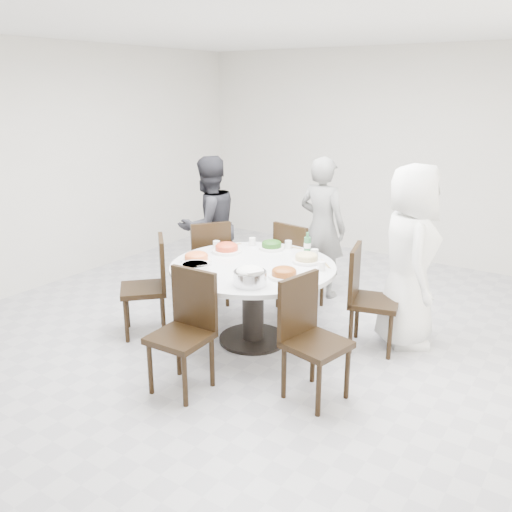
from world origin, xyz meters
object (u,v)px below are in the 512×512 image
Objects in this scene: dining_table at (253,303)px; rice_bowl at (250,278)px; chair_sw at (143,287)px; chair_ne at (375,299)px; diner_right at (410,257)px; chair_se at (317,342)px; chair_nw at (207,262)px; chair_n at (300,265)px; diner_middle at (322,227)px; diner_left at (209,226)px; beverage_bottle at (307,244)px; chair_s at (180,335)px; soup_bowl at (195,268)px.

rice_bowl is (0.27, -0.44, 0.43)m from dining_table.
chair_ne is at bearing 69.90° from chair_sw.
chair_se is at bearing 140.38° from diner_right.
chair_se is (1.89, -1.04, 0.00)m from chair_nw.
dining_table is 1.58× the size of chair_n.
chair_nw reaches higher than rice_bowl.
diner_middle is at bearing 173.23° from chair_nw.
diner_left reaches higher than chair_ne.
beverage_bottle is (1.42, -0.27, 0.08)m from diner_left.
diner_left is at bearing 59.32° from diner_right.
diner_middle is (-0.04, 1.42, 0.41)m from dining_table.
chair_s is (0.98, -0.58, 0.00)m from chair_sw.
chair_n is 3.79× the size of soup_bowl.
diner_middle reaches higher than chair_sw.
chair_n is at bearing 50.16° from chair_ne.
chair_n and chair_sw have the same top height.
chair_sw is at bearing -179.28° from rice_bowl.
diner_middle is at bearing 99.60° from rice_bowl.
chair_n is 1.01m from chair_nw.
beverage_bottle is (0.31, -0.43, 0.39)m from chair_n.
dining_table is 1.03m from chair_s.
diner_left reaches higher than chair_n.
diner_left is (-0.20, 1.25, 0.31)m from chair_sw.
chair_sw and chair_se have the same top height.
chair_se is 1.34m from beverage_bottle.
chair_s reaches higher than dining_table.
chair_se is at bearing -9.10° from rice_bowl.
chair_nw is 1.80m from chair_s.
diner_right reaches higher than diner_left.
chair_nw is 3.79× the size of soup_bowl.
chair_nw is 0.57× the size of diner_right.
diner_middle is at bearing 91.72° from dining_table.
diner_right reaches higher than dining_table.
chair_sw is 1.30m from diner_left.
dining_table is 5.57× the size of rice_bowl.
chair_s is at bearing -112.44° from rice_bowl.
diner_right is (1.15, 1.80, 0.36)m from chair_s.
beverage_bottle reaches higher than dining_table.
diner_right is at bearing 134.58° from chair_nw.
chair_s is at bearing 97.22° from diner_middle.
diner_middle is at bearing 38.40° from chair_se.
diner_right is 6.19× the size of rice_bowl.
beverage_bottle is at bearing 114.49° from diner_middle.
chair_nw is 0.60× the size of diner_middle.
chair_n reaches higher than soup_bowl.
chair_n is 1.00× the size of chair_se.
chair_se is 0.57× the size of diner_right.
chair_sw is at bearing 36.01° from chair_nw.
chair_s is at bearing 13.76° from chair_sw.
diner_left reaches higher than soup_bowl.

